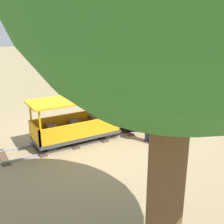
{
  "coord_description": "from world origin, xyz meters",
  "views": [
    {
      "loc": [
        5.37,
        -3.02,
        2.54
      ],
      "look_at": [
        0.0,
        0.17,
        0.55
      ],
      "focal_mm": 44.29,
      "sensor_mm": 36.0,
      "label": 1
    }
  ],
  "objects_px": {
    "conductor_person": "(151,101)",
    "oak_tree_distant": "(146,28)",
    "park_bench": "(91,88)",
    "locomotive": "(140,109)",
    "passenger_car": "(76,124)"
  },
  "relations": [
    {
      "from": "conductor_person",
      "to": "oak_tree_distant",
      "type": "relative_size",
      "value": 0.5
    },
    {
      "from": "park_bench",
      "to": "oak_tree_distant",
      "type": "relative_size",
      "value": 0.42
    },
    {
      "from": "conductor_person",
      "to": "park_bench",
      "type": "xyz_separation_m",
      "value": [
        -3.95,
        0.49,
        -0.54
      ]
    },
    {
      "from": "conductor_person",
      "to": "oak_tree_distant",
      "type": "xyz_separation_m",
      "value": [
        -5.85,
        4.27,
        1.43
      ]
    },
    {
      "from": "locomotive",
      "to": "passenger_car",
      "type": "height_order",
      "value": "locomotive"
    },
    {
      "from": "locomotive",
      "to": "oak_tree_distant",
      "type": "height_order",
      "value": "oak_tree_distant"
    },
    {
      "from": "locomotive",
      "to": "passenger_car",
      "type": "relative_size",
      "value": 0.72
    },
    {
      "from": "conductor_person",
      "to": "oak_tree_distant",
      "type": "height_order",
      "value": "oak_tree_distant"
    },
    {
      "from": "passenger_car",
      "to": "conductor_person",
      "type": "height_order",
      "value": "conductor_person"
    },
    {
      "from": "passenger_car",
      "to": "conductor_person",
      "type": "xyz_separation_m",
      "value": [
        0.88,
        1.39,
        0.53
      ]
    },
    {
      "from": "conductor_person",
      "to": "park_bench",
      "type": "relative_size",
      "value": 1.2
    },
    {
      "from": "park_bench",
      "to": "oak_tree_distant",
      "type": "bearing_deg",
      "value": 116.76
    },
    {
      "from": "conductor_person",
      "to": "locomotive",
      "type": "bearing_deg",
      "value": 157.65
    },
    {
      "from": "passenger_car",
      "to": "park_bench",
      "type": "distance_m",
      "value": 3.6
    },
    {
      "from": "locomotive",
      "to": "park_bench",
      "type": "bearing_deg",
      "value": 177.55
    }
  ]
}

